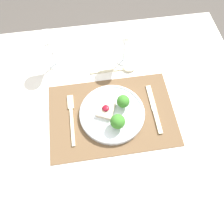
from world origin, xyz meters
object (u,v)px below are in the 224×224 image
at_px(dinner_plate, 113,113).
at_px(wine_glass_far, 50,45).
at_px(wine_glass_near, 125,41).
at_px(knife, 155,112).
at_px(fork, 71,116).
at_px(spoon, 125,68).

height_order(dinner_plate, wine_glass_far, wine_glass_far).
height_order(wine_glass_near, wine_glass_far, wine_glass_near).
bearing_deg(wine_glass_far, knife, -38.30).
height_order(dinner_plate, fork, dinner_plate).
bearing_deg(wine_glass_far, spoon, -13.39).
xyz_separation_m(knife, wine_glass_far, (-0.38, 0.30, 0.11)).
distance_m(dinner_plate, wine_glass_far, 0.37).
xyz_separation_m(fork, knife, (0.33, -0.03, -0.00)).
distance_m(fork, wine_glass_near, 0.37).
height_order(fork, knife, knife).
bearing_deg(knife, spoon, 109.96).
height_order(spoon, wine_glass_near, wine_glass_near).
relative_size(wine_glass_near, wine_glass_far, 1.02).
distance_m(knife, wine_glass_near, 0.31).
bearing_deg(fork, spoon, 36.47).
xyz_separation_m(knife, spoon, (-0.08, 0.23, 0.00)).
bearing_deg(knife, wine_glass_far, 142.06).
relative_size(dinner_plate, fork, 1.17).
height_order(spoon, wine_glass_far, wine_glass_far).
xyz_separation_m(dinner_plate, wine_glass_far, (-0.21, 0.29, 0.10)).
bearing_deg(wine_glass_far, fork, -79.16).
bearing_deg(fork, wine_glass_near, 42.38).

